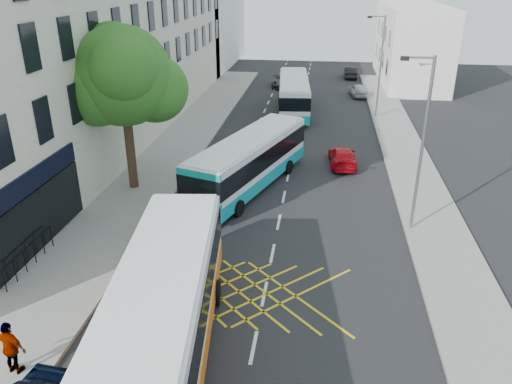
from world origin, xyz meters
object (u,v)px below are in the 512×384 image
(parked_car_silver, at_px, (166,227))
(distant_car_silver, at_px, (358,90))
(lamp_far, at_px, (380,62))
(red_hatchback, at_px, (343,157))
(bus_mid, at_px, (249,162))
(pedestrian_far, at_px, (11,348))
(distant_car_grey, at_px, (282,80))
(lamp_near, at_px, (421,138))
(distant_car_dark, at_px, (351,72))
(bus_far, at_px, (294,94))
(street_tree, at_px, (122,77))
(bus_near, at_px, (161,321))

(parked_car_silver, distance_m, distant_car_silver, 31.80)
(lamp_far, bearing_deg, red_hatchback, -104.16)
(bus_mid, xyz_separation_m, parked_car_silver, (-2.82, -6.59, -0.84))
(lamp_far, height_order, pedestrian_far, lamp_far)
(distant_car_grey, xyz_separation_m, distant_car_silver, (7.74, -3.67, -0.02))
(lamp_near, relative_size, distant_car_grey, 1.76)
(red_hatchback, relative_size, distant_car_dark, 1.02)
(lamp_far, xyz_separation_m, pedestrian_far, (-13.20, -31.18, -3.56))
(red_hatchback, distance_m, distant_car_grey, 23.68)
(lamp_far, bearing_deg, bus_far, 172.78)
(street_tree, xyz_separation_m, lamp_near, (14.71, -2.97, -1.68))
(bus_near, relative_size, distant_car_dark, 3.09)
(lamp_near, distance_m, bus_mid, 9.73)
(distant_car_grey, bearing_deg, parked_car_silver, -97.79)
(bus_near, xyz_separation_m, pedestrian_far, (-4.36, -0.99, -0.69))
(bus_near, height_order, parked_car_silver, bus_near)
(bus_far, xyz_separation_m, red_hatchback, (3.93, -12.51, -0.98))
(distant_car_dark, bearing_deg, pedestrian_far, 75.35)
(lamp_near, height_order, distant_car_grey, lamp_near)
(distant_car_grey, bearing_deg, distant_car_dark, 32.95)
(distant_car_silver, bearing_deg, lamp_near, 84.20)
(lamp_near, bearing_deg, bus_near, -130.92)
(bus_near, distance_m, pedestrian_far, 4.53)
(distant_car_dark, relative_size, pedestrian_far, 2.15)
(lamp_far, xyz_separation_m, distant_car_silver, (-0.98, 7.65, -4.00))
(lamp_far, distance_m, bus_mid, 18.19)
(parked_car_silver, xyz_separation_m, red_hatchback, (8.16, 10.86, -0.14))
(bus_near, bearing_deg, street_tree, 107.09)
(street_tree, relative_size, distant_car_grey, 1.93)
(bus_far, distance_m, distant_car_silver, 9.03)
(distant_car_dark, distance_m, pedestrian_far, 49.43)
(bus_mid, distance_m, red_hatchback, 6.90)
(parked_car_silver, bearing_deg, pedestrian_far, -104.43)
(parked_car_silver, height_order, distant_car_dark, parked_car_silver)
(distant_car_grey, height_order, distant_car_silver, distant_car_grey)
(bus_far, xyz_separation_m, parked_car_silver, (-4.23, -23.37, -0.85))
(distant_car_dark, bearing_deg, lamp_near, 91.32)
(parked_car_silver, bearing_deg, street_tree, 122.61)
(distant_car_silver, height_order, distant_car_dark, distant_car_dark)
(bus_mid, bearing_deg, red_hatchback, 57.48)
(bus_far, height_order, red_hatchback, bus_far)
(pedestrian_far, bearing_deg, bus_far, -90.19)
(distant_car_dark, bearing_deg, lamp_far, 93.85)
(red_hatchback, xyz_separation_m, pedestrian_far, (-10.26, -19.54, 0.48))
(distant_car_grey, relative_size, distant_car_silver, 1.26)
(lamp_near, relative_size, pedestrian_far, 4.42)
(lamp_far, height_order, parked_car_silver, lamp_far)
(street_tree, height_order, lamp_near, street_tree)
(bus_near, relative_size, red_hatchback, 3.04)
(street_tree, height_order, distant_car_grey, street_tree)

